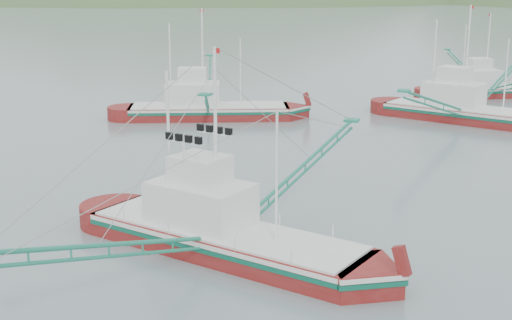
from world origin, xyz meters
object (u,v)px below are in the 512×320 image
(main_boat, at_px, (222,213))
(bg_boat_left, at_px, (207,96))
(bg_boat_right, at_px, (468,98))
(bg_boat_far, at_px, (489,78))

(main_boat, distance_m, bg_boat_left, 33.54)
(bg_boat_right, bearing_deg, main_boat, -86.51)
(bg_boat_far, height_order, bg_boat_left, bg_boat_left)
(main_boat, bearing_deg, bg_boat_left, 129.18)
(bg_boat_right, height_order, bg_boat_left, bg_boat_right)
(bg_boat_right, bearing_deg, bg_boat_left, -146.83)
(main_boat, bearing_deg, bg_boat_right, 90.92)
(main_boat, height_order, bg_boat_right, bg_boat_right)
(bg_boat_far, bearing_deg, main_boat, -128.44)
(main_boat, relative_size, bg_boat_far, 1.13)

